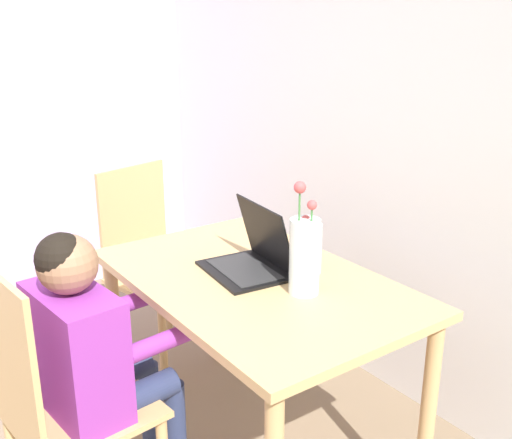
{
  "coord_description": "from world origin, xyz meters",
  "views": [
    {
      "loc": [
        1.24,
        0.35,
        1.56
      ],
      "look_at": [
        -0.32,
        1.47,
        0.93
      ],
      "focal_mm": 42.0,
      "sensor_mm": 36.0,
      "label": 1
    }
  ],
  "objects_px": {
    "person_seated": "(92,347)",
    "water_bottle": "(313,247)",
    "laptop": "(253,256)",
    "flower_vase": "(304,254)",
    "chair_occupied": "(58,408)",
    "chair_spare": "(152,266)"
  },
  "relations": [
    {
      "from": "person_seated",
      "to": "water_bottle",
      "type": "relative_size",
      "value": 5.24
    },
    {
      "from": "laptop",
      "to": "flower_vase",
      "type": "distance_m",
      "value": 0.25
    },
    {
      "from": "water_bottle",
      "to": "chair_occupied",
      "type": "bearing_deg",
      "value": -99.49
    },
    {
      "from": "person_seated",
      "to": "flower_vase",
      "type": "bearing_deg",
      "value": -119.75
    },
    {
      "from": "person_seated",
      "to": "water_bottle",
      "type": "bearing_deg",
      "value": -108.09
    },
    {
      "from": "chair_occupied",
      "to": "flower_vase",
      "type": "height_order",
      "value": "flower_vase"
    },
    {
      "from": "chair_occupied",
      "to": "water_bottle",
      "type": "height_order",
      "value": "water_bottle"
    },
    {
      "from": "chair_spare",
      "to": "laptop",
      "type": "bearing_deg",
      "value": -105.78
    },
    {
      "from": "chair_occupied",
      "to": "person_seated",
      "type": "bearing_deg",
      "value": -90.0
    },
    {
      "from": "water_bottle",
      "to": "laptop",
      "type": "bearing_deg",
      "value": -130.01
    },
    {
      "from": "flower_vase",
      "to": "chair_occupied",
      "type": "bearing_deg",
      "value": -109.11
    },
    {
      "from": "chair_occupied",
      "to": "laptop",
      "type": "distance_m",
      "value": 0.77
    },
    {
      "from": "chair_occupied",
      "to": "laptop",
      "type": "relative_size",
      "value": 2.87
    },
    {
      "from": "chair_occupied",
      "to": "water_bottle",
      "type": "relative_size",
      "value": 4.86
    },
    {
      "from": "chair_occupied",
      "to": "chair_spare",
      "type": "distance_m",
      "value": 1.09
    },
    {
      "from": "laptop",
      "to": "water_bottle",
      "type": "relative_size",
      "value": 1.69
    },
    {
      "from": "chair_occupied",
      "to": "chair_spare",
      "type": "height_order",
      "value": "same"
    },
    {
      "from": "person_seated",
      "to": "laptop",
      "type": "distance_m",
      "value": 0.6
    },
    {
      "from": "chair_spare",
      "to": "person_seated",
      "type": "relative_size",
      "value": 0.93
    },
    {
      "from": "flower_vase",
      "to": "water_bottle",
      "type": "xyz_separation_m",
      "value": [
        -0.11,
        0.13,
        -0.04
      ]
    },
    {
      "from": "chair_spare",
      "to": "flower_vase",
      "type": "relative_size",
      "value": 2.56
    },
    {
      "from": "chair_occupied",
      "to": "flower_vase",
      "type": "distance_m",
      "value": 0.87
    }
  ]
}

